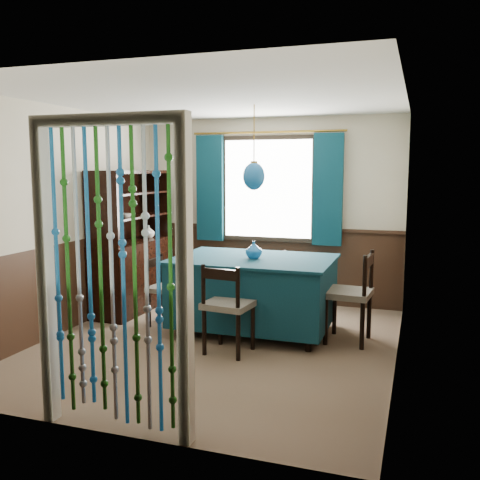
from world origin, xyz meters
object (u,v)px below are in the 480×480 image
(dining_table, at_px, (254,290))
(chair_near, at_px, (227,306))
(chair_right, at_px, (351,294))
(chair_left, at_px, (165,288))
(vase_table, at_px, (254,250))
(chair_far, at_px, (270,281))
(sideboard, at_px, (132,262))
(pendant_lamp, at_px, (254,176))
(vase_sideboard, at_px, (149,231))
(bowl_shelf, at_px, (125,215))

(dining_table, height_order, chair_near, chair_near)
(chair_near, distance_m, chair_right, 1.34)
(chair_left, bearing_deg, vase_table, 94.11)
(chair_far, bearing_deg, sideboard, 3.60)
(dining_table, distance_m, vase_table, 0.45)
(dining_table, relative_size, chair_right, 1.80)
(chair_far, xyz_separation_m, chair_left, (-1.06, -0.78, 0.00))
(dining_table, xyz_separation_m, chair_far, (-0.01, 0.72, -0.05))
(chair_right, relative_size, vase_table, 5.57)
(pendant_lamp, bearing_deg, sideboard, 166.23)
(sideboard, bearing_deg, vase_sideboard, 80.98)
(chair_left, relative_size, vase_table, 4.66)
(dining_table, xyz_separation_m, sideboard, (-1.78, 0.44, 0.14))
(chair_near, bearing_deg, vase_sideboard, 144.12)
(pendant_lamp, distance_m, vase_sideboard, 2.03)
(chair_near, height_order, sideboard, sideboard)
(dining_table, height_order, chair_far, dining_table)
(vase_table, bearing_deg, chair_right, 1.38)
(bowl_shelf, relative_size, vase_sideboard, 1.13)
(chair_near, relative_size, bowl_shelf, 4.31)
(chair_left, bearing_deg, vase_sideboard, -139.31)
(pendant_lamp, height_order, vase_sideboard, pendant_lamp)
(vase_table, distance_m, vase_sideboard, 1.91)
(sideboard, distance_m, vase_sideboard, 0.51)
(chair_right, height_order, vase_table, vase_table)
(chair_far, bearing_deg, bowl_shelf, 12.12)
(vase_sideboard, bearing_deg, chair_far, -2.02)
(dining_table, xyz_separation_m, vase_table, (0.01, -0.03, 0.45))
(vase_table, bearing_deg, chair_left, -178.62)
(dining_table, relative_size, chair_left, 2.16)
(sideboard, height_order, vase_sideboard, sideboard)
(dining_table, height_order, chair_right, chair_right)
(bowl_shelf, bearing_deg, chair_right, -3.70)
(sideboard, bearing_deg, chair_near, -33.35)
(chair_near, bearing_deg, vase_table, 92.74)
(sideboard, bearing_deg, bowl_shelf, -76.02)
(chair_far, xyz_separation_m, pendant_lamp, (0.01, -0.72, 1.31))
(chair_right, distance_m, pendant_lamp, 1.64)
(chair_left, relative_size, sideboard, 0.45)
(chair_right, distance_m, bowl_shelf, 2.90)
(chair_far, height_order, bowl_shelf, bowl_shelf)
(chair_left, xyz_separation_m, bowl_shelf, (-0.65, 0.23, 0.82))
(dining_table, xyz_separation_m, vase_sideboard, (-1.72, 0.78, 0.51))
(vase_sideboard, bearing_deg, dining_table, -24.40)
(bowl_shelf, bearing_deg, chair_near, -28.88)
(chair_left, relative_size, bowl_shelf, 3.84)
(sideboard, xyz_separation_m, pendant_lamp, (1.78, -0.44, 1.12))
(dining_table, height_order, sideboard, sideboard)
(sideboard, xyz_separation_m, vase_table, (1.79, -0.47, 0.31))
(sideboard, bearing_deg, chair_far, 10.00)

